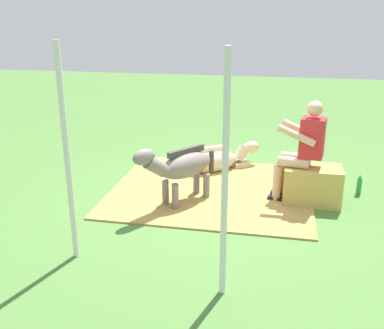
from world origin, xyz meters
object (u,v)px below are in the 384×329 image
hay_bale (312,185)px  pony_lying (217,160)px  tent_pole_left (225,180)px  soda_bottle (359,185)px  tent_pole_right (67,157)px  person_seated (302,147)px  pony_standing (181,166)px

hay_bale → pony_lying: (1.43, -1.00, -0.06)m
hay_bale → tent_pole_left: 2.57m
soda_bottle → tent_pole_left: size_ratio=0.13×
tent_pole_left → tent_pole_right: bearing=-11.9°
hay_bale → person_seated: person_seated is taller
person_seated → tent_pole_left: (0.74, 2.26, 0.33)m
hay_bale → pony_lying: hay_bale is taller
person_seated → tent_pole_right: tent_pole_right is taller
pony_lying → tent_pole_left: 3.41m
tent_pole_right → tent_pole_left: bearing=168.1°
pony_lying → tent_pole_right: size_ratio=0.56×
person_seated → tent_pole_right: size_ratio=0.63×
tent_pole_right → soda_bottle: bearing=-143.8°
hay_bale → tent_pole_left: bearing=68.0°
pony_standing → soda_bottle: 2.54m
person_seated → tent_pole_right: bearing=39.5°
hay_bale → person_seated: bearing=-7.1°
person_seated → pony_lying: size_ratio=1.12×
tent_pole_left → tent_pole_right: (1.60, -0.34, 0.00)m
pony_lying → soda_bottle: (-2.11, 0.58, -0.05)m
person_seated → pony_standing: (1.54, 0.39, -0.25)m
pony_standing → pony_lying: pony_standing is taller
pony_lying → tent_pole_left: (-0.52, 3.25, 0.92)m
pony_standing → tent_pole_left: (-0.80, 1.88, 0.58)m
person_seated → soda_bottle: 1.13m
pony_standing → tent_pole_right: 1.83m
pony_lying → hay_bale: bearing=145.0°
hay_bale → pony_lying: bearing=-35.0°
person_seated → tent_pole_left: size_ratio=0.63×
person_seated → pony_standing: bearing=14.0°
hay_bale → tent_pole_right: tent_pole_right is taller
hay_bale → pony_lying: size_ratio=0.60×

